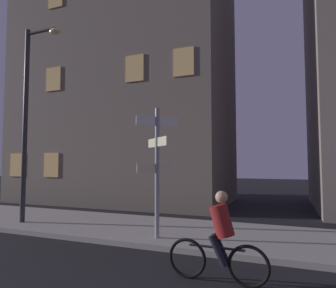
{
  "coord_description": "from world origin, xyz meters",
  "views": [
    {
      "loc": [
        2.49,
        -1.62,
        2.1
      ],
      "look_at": [
        -0.46,
        5.79,
        2.62
      ],
      "focal_mm": 31.66,
      "sensor_mm": 36.0,
      "label": 1
    }
  ],
  "objects": [
    {
      "name": "cyclist",
      "position": [
        1.36,
        3.65,
        0.75
      ],
      "size": [
        1.82,
        0.33,
        1.61
      ],
      "color": "black",
      "rests_on": "ground_plane"
    },
    {
      "name": "signpost",
      "position": [
        -0.71,
        5.63,
        2.13
      ],
      "size": [
        0.96,
        0.96,
        3.44
      ],
      "color": "gray",
      "rests_on": "sidewalk_kerb"
    },
    {
      "name": "sidewalk_kerb",
      "position": [
        0.0,
        6.73,
        0.07
      ],
      "size": [
        40.0,
        3.49,
        0.14
      ],
      "primitive_type": "cube",
      "color": "#9E9991",
      "rests_on": "ground_plane"
    },
    {
      "name": "building_left_block",
      "position": [
        -6.01,
        13.09,
        7.99
      ],
      "size": [
        11.54,
        6.4,
        15.99
      ],
      "color": "#6B6056",
      "rests_on": "ground_plane"
    },
    {
      "name": "street_lamp",
      "position": [
        -5.55,
        5.87,
        3.98
      ],
      "size": [
        1.5,
        0.28,
        6.58
      ],
      "color": "#2D2D30",
      "rests_on": "sidewalk_kerb"
    }
  ]
}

